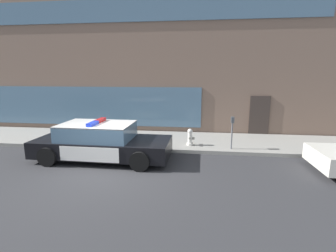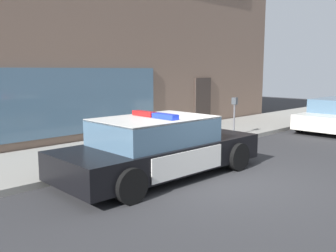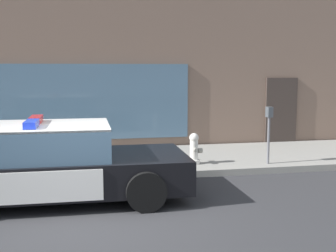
{
  "view_description": "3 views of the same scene",
  "coord_description": "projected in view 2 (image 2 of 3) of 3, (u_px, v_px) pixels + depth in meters",
  "views": [
    {
      "loc": [
        2.81,
        -7.29,
        3.17
      ],
      "look_at": [
        1.53,
        2.95,
        1.0
      ],
      "focal_mm": 26.46,
      "sensor_mm": 36.0,
      "label": 1
    },
    {
      "loc": [
        -6.5,
        -4.77,
        2.44
      ],
      "look_at": [
        0.39,
        2.21,
        0.95
      ],
      "focal_mm": 39.63,
      "sensor_mm": 36.0,
      "label": 2
    },
    {
      "loc": [
        -0.14,
        -6.65,
        2.35
      ],
      "look_at": [
        1.69,
        2.32,
        1.16
      ],
      "focal_mm": 46.71,
      "sensor_mm": 36.0,
      "label": 3
    }
  ],
  "objects": [
    {
      "name": "parking_meter",
      "position": [
        234.0,
        109.0,
        12.92
      ],
      "size": [
        0.12,
        0.18,
        1.34
      ],
      "color": "slate",
      "rests_on": "sidewalk"
    },
    {
      "name": "fire_hydrant",
      "position": [
        195.0,
        130.0,
        12.06
      ],
      "size": [
        0.34,
        0.39,
        0.73
      ],
      "color": "silver",
      "rests_on": "sidewalk"
    },
    {
      "name": "ground",
      "position": [
        225.0,
        181.0,
        8.24
      ],
      "size": [
        48.0,
        48.0,
        0.0
      ],
      "primitive_type": "plane",
      "color": "#303033"
    },
    {
      "name": "police_cruiser",
      "position": [
        159.0,
        147.0,
        8.51
      ],
      "size": [
        5.05,
        2.22,
        1.49
      ],
      "rotation": [
        0.0,
        0.0,
        -0.01
      ],
      "color": "black",
      "rests_on": "ground"
    },
    {
      "name": "sidewalk",
      "position": [
        117.0,
        150.0,
        11.03
      ],
      "size": [
        48.0,
        3.25,
        0.15
      ],
      "primitive_type": "cube",
      "color": "gray",
      "rests_on": "ground"
    }
  ]
}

